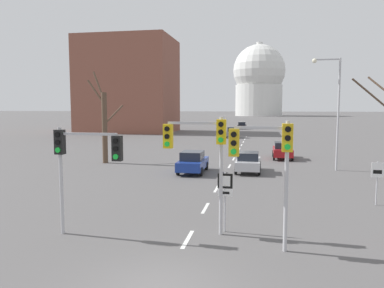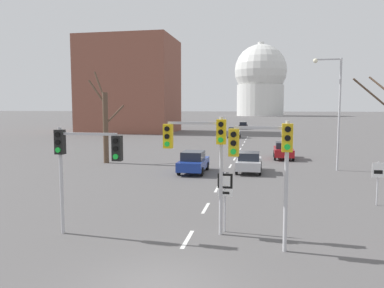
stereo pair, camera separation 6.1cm
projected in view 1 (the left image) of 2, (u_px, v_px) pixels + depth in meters
The scene contains 26 objects.
lane_stripe_0 at pixel (188, 239), 14.29m from camera, with size 0.16×2.00×0.01m, color silver.
lane_stripe_1 at pixel (205, 208), 18.69m from camera, with size 0.16×2.00×0.01m, color silver.
lane_stripe_2 at pixel (217, 189), 23.09m from camera, with size 0.16×2.00×0.01m, color silver.
lane_stripe_3 at pixel (224, 176), 27.49m from camera, with size 0.16×2.00×0.01m, color silver.
lane_stripe_4 at pixel (229, 166), 31.89m from camera, with size 0.16×2.00×0.01m, color silver.
lane_stripe_5 at pixel (234, 159), 36.28m from camera, with size 0.16×2.00×0.01m, color silver.
lane_stripe_6 at pixel (237, 153), 40.68m from camera, with size 0.16×2.00×0.01m, color silver.
lane_stripe_7 at pixel (239, 149), 45.08m from camera, with size 0.16×2.00×0.01m, color silver.
lane_stripe_8 at pixel (242, 145), 49.48m from camera, with size 0.16×2.00×0.01m, color silver.
lane_stripe_9 at pixel (243, 142), 53.88m from camera, with size 0.16×2.00×0.01m, color silver.
lane_stripe_10 at pixel (245, 139), 58.28m from camera, with size 0.16×2.00×0.01m, color silver.
lane_stripe_11 at pixel (246, 137), 62.68m from camera, with size 0.16×2.00×0.01m, color silver.
traffic_signal_centre_tall at pixel (202, 145), 14.62m from camera, with size 2.48×0.34×4.66m.
traffic_signal_near_left at pixel (81, 154), 14.46m from camera, with size 2.73×0.34×4.26m.
traffic_signal_near_right at pixel (268, 153), 12.88m from camera, with size 2.17×0.34×4.58m.
route_sign_post at pixel (225, 192), 14.98m from camera, with size 0.60×0.08×2.44m.
speed_limit_sign at pixel (377, 176), 19.08m from camera, with size 0.60×0.08×2.27m.
street_lamp_right at pixel (334, 103), 29.31m from camera, with size 2.18×0.36×8.81m.
sedan_near_left at pixel (233, 132), 61.10m from camera, with size 1.98×3.87×1.76m.
sedan_near_right at pixel (283, 150), 36.31m from camera, with size 1.87×4.14×1.63m.
sedan_mid_centre at pixel (242, 125), 85.47m from camera, with size 1.93×4.36×1.62m.
sedan_far_left at pixel (193, 162), 28.63m from camera, with size 1.92×4.27×1.67m.
sedan_far_right at pixel (248, 162), 28.86m from camera, with size 1.91×3.98×1.58m.
bare_tree_left_near at pixel (104, 124), 33.47m from camera, with size 2.86×2.09×8.22m.
capitol_dome at pixel (259, 80), 208.28m from camera, with size 28.69×28.69×40.52m.
apartment_block_left at pixel (129, 86), 75.25m from camera, with size 18.00×14.00×18.62m, color brown.
Camera 1 is at (2.76, -9.54, 5.04)m, focal length 35.00 mm.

